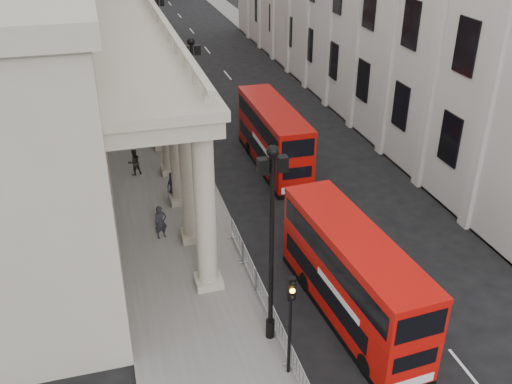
% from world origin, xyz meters
% --- Properties ---
extents(sidewalk_west, '(6.00, 140.00, 0.12)m').
position_xyz_m(sidewalk_west, '(-3.00, 30.00, 0.06)').
color(sidewalk_west, slate).
rests_on(sidewalk_west, ground).
extents(sidewalk_east, '(3.00, 140.00, 0.12)m').
position_xyz_m(sidewalk_east, '(13.50, 30.00, 0.06)').
color(sidewalk_east, slate).
rests_on(sidewalk_east, ground).
extents(kerb, '(0.20, 140.00, 0.14)m').
position_xyz_m(kerb, '(-0.05, 30.00, 0.07)').
color(kerb, slate).
rests_on(kerb, ground).
extents(portico_building, '(9.00, 28.00, 12.00)m').
position_xyz_m(portico_building, '(-10.50, 18.00, 6.00)').
color(portico_building, '#A89F8D').
rests_on(portico_building, ground).
extents(lamp_post_south, '(1.05, 0.44, 8.32)m').
position_xyz_m(lamp_post_south, '(-0.60, 4.00, 4.91)').
color(lamp_post_south, black).
rests_on(lamp_post_south, sidewalk_west).
extents(lamp_post_mid, '(1.05, 0.44, 8.32)m').
position_xyz_m(lamp_post_mid, '(-0.60, 20.00, 4.91)').
color(lamp_post_mid, black).
rests_on(lamp_post_mid, sidewalk_west).
extents(lamp_post_north, '(1.05, 0.44, 8.32)m').
position_xyz_m(lamp_post_north, '(-0.60, 36.00, 4.91)').
color(lamp_post_north, black).
rests_on(lamp_post_north, sidewalk_west).
extents(traffic_light, '(0.28, 0.33, 4.30)m').
position_xyz_m(traffic_light, '(-0.50, 1.98, 3.11)').
color(traffic_light, black).
rests_on(traffic_light, sidewalk_west).
extents(crowd_barriers, '(0.50, 18.75, 1.10)m').
position_xyz_m(crowd_barriers, '(-0.35, 2.23, 0.67)').
color(crowd_barriers, gray).
rests_on(crowd_barriers, sidewalk_west).
extents(bus_near, '(2.91, 9.42, 4.01)m').
position_xyz_m(bus_near, '(3.03, 4.51, 2.09)').
color(bus_near, red).
rests_on(bus_near, ground).
extents(bus_far, '(2.29, 9.29, 4.01)m').
position_xyz_m(bus_far, '(4.27, 19.45, 2.09)').
color(bus_far, '#A80C07').
rests_on(bus_far, ground).
extents(pedestrian_a, '(0.74, 0.57, 1.79)m').
position_xyz_m(pedestrian_a, '(-3.84, 12.52, 1.02)').
color(pedestrian_a, black).
rests_on(pedestrian_a, sidewalk_west).
extents(pedestrian_b, '(0.95, 0.83, 1.66)m').
position_xyz_m(pedestrian_b, '(-4.51, 20.28, 0.95)').
color(pedestrian_b, black).
rests_on(pedestrian_b, sidewalk_west).
extents(pedestrian_c, '(0.91, 0.71, 1.64)m').
position_xyz_m(pedestrian_c, '(-2.62, 16.55, 0.94)').
color(pedestrian_c, black).
rests_on(pedestrian_c, sidewalk_west).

